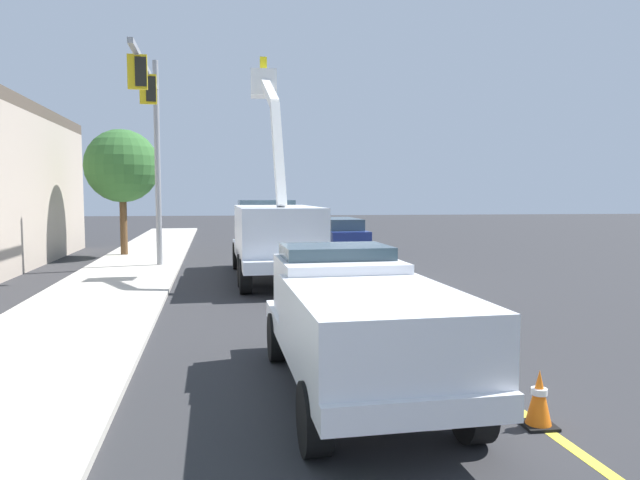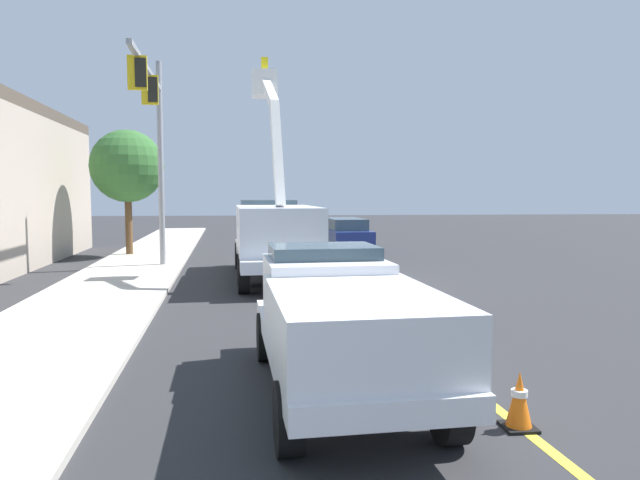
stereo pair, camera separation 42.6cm
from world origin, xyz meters
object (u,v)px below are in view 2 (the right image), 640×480
(service_pickup_truck, at_px, (340,319))
(passing_minivan, at_px, (345,232))
(traffic_cone_mid_rear, at_px, (320,255))
(utility_bucket_truck, at_px, (273,231))
(traffic_signal_mast, at_px, (154,124))
(traffic_cone_mid_front, at_px, (372,291))
(traffic_cone_leading, at_px, (519,401))

(service_pickup_truck, xyz_separation_m, passing_minivan, (20.54, -3.01, -0.15))
(service_pickup_truck, height_order, traffic_cone_mid_rear, service_pickup_truck)
(utility_bucket_truck, height_order, service_pickup_truck, utility_bucket_truck)
(service_pickup_truck, xyz_separation_m, traffic_signal_mast, (13.05, 5.00, 4.31))
(traffic_cone_mid_front, bearing_deg, traffic_cone_mid_rear, 3.76)
(traffic_signal_mast, bearing_deg, utility_bucket_truck, -107.81)
(service_pickup_truck, height_order, traffic_cone_mid_front, service_pickup_truck)
(passing_minivan, bearing_deg, traffic_signal_mast, 133.10)
(passing_minivan, bearing_deg, traffic_cone_leading, 177.54)
(utility_bucket_truck, bearing_deg, traffic_signal_mast, 72.19)
(traffic_cone_leading, relative_size, traffic_signal_mast, 0.09)
(service_pickup_truck, bearing_deg, traffic_signal_mast, 20.95)
(traffic_cone_mid_rear, relative_size, traffic_signal_mast, 0.10)
(utility_bucket_truck, relative_size, traffic_cone_mid_front, 12.08)
(service_pickup_truck, relative_size, traffic_cone_leading, 7.82)
(traffic_cone_mid_rear, bearing_deg, traffic_cone_leading, -177.01)
(utility_bucket_truck, distance_m, passing_minivan, 9.64)
(passing_minivan, height_order, traffic_signal_mast, traffic_signal_mast)
(traffic_cone_leading, relative_size, traffic_cone_mid_rear, 0.89)
(passing_minivan, distance_m, traffic_cone_mid_rear, 5.72)
(utility_bucket_truck, relative_size, passing_minivan, 1.70)
(traffic_cone_leading, relative_size, traffic_cone_mid_front, 1.06)
(passing_minivan, bearing_deg, traffic_cone_mid_front, 174.80)
(passing_minivan, distance_m, traffic_cone_mid_front, 13.90)
(passing_minivan, relative_size, traffic_cone_leading, 6.71)
(passing_minivan, xyz_separation_m, traffic_cone_mid_front, (-13.83, 1.26, -0.63))
(utility_bucket_truck, relative_size, traffic_cone_mid_rear, 10.19)
(utility_bucket_truck, bearing_deg, traffic_cone_mid_rear, -29.70)
(service_pickup_truck, bearing_deg, traffic_cone_leading, -124.86)
(traffic_cone_leading, xyz_separation_m, traffic_cone_mid_front, (8.15, 0.31, -0.02))
(service_pickup_truck, xyz_separation_m, traffic_cone_mid_rear, (15.15, -1.20, -0.72))
(traffic_cone_mid_rear, height_order, traffic_signal_mast, traffic_signal_mast)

